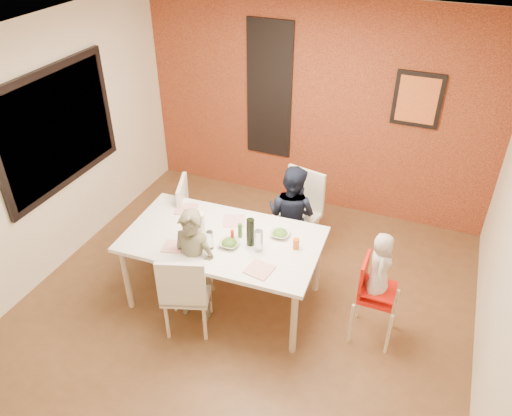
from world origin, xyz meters
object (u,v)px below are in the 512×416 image
at_px(chair_far, 300,208).
at_px(child_far, 291,215).
at_px(dining_table, 223,243).
at_px(wine_bottle, 250,232).
at_px(high_chair, 373,292).
at_px(paper_towel_roll, 199,224).
at_px(chair_near, 185,291).
at_px(child_near, 194,267).
at_px(chair_left, 174,215).
at_px(toddler, 380,266).

relative_size(chair_far, child_far, 0.82).
height_order(dining_table, wine_bottle, wine_bottle).
bearing_deg(wine_bottle, chair_far, 82.76).
height_order(high_chair, paper_towel_roll, paper_towel_roll).
relative_size(chair_near, paper_towel_roll, 3.82).
xyz_separation_m(chair_near, child_far, (0.55, 1.45, 0.08)).
height_order(child_near, child_far, child_near).
bearing_deg(dining_table, child_near, -116.76).
distance_m(chair_far, wine_bottle, 1.20).
relative_size(chair_near, chair_far, 0.95).
relative_size(dining_table, paper_towel_roll, 7.86).
relative_size(high_chair, child_far, 0.74).
relative_size(dining_table, chair_left, 1.98).
bearing_deg(child_far, chair_left, 30.00).
bearing_deg(paper_towel_roll, child_far, 55.09).
bearing_deg(dining_table, paper_towel_roll, -169.69).
height_order(chair_far, wine_bottle, wine_bottle).
bearing_deg(child_far, toddler, 155.42).
distance_m(chair_near, wine_bottle, 0.82).
bearing_deg(chair_far, wine_bottle, -85.30).
distance_m(high_chair, child_near, 1.71).
bearing_deg(toddler, child_near, 93.57).
height_order(chair_left, child_far, child_far).
bearing_deg(dining_table, child_far, 64.61).
xyz_separation_m(dining_table, toddler, (1.52, 0.08, 0.14)).
bearing_deg(chair_near, paper_towel_roll, -98.71).
bearing_deg(child_far, paper_towel_roll, 66.74).
bearing_deg(chair_left, toddler, 61.20).
bearing_deg(paper_towel_roll, child_near, -76.73).
height_order(toddler, paper_towel_roll, toddler).
bearing_deg(wine_bottle, high_chair, 3.46).
distance_m(high_chair, toddler, 0.33).
height_order(wine_bottle, paper_towel_roll, wine_bottle).
bearing_deg(chair_near, child_near, -102.34).
relative_size(chair_far, chair_left, 1.02).
bearing_deg(paper_towel_roll, wine_bottle, 5.22).
xyz_separation_m(high_chair, child_far, (-1.08, 0.81, 0.07)).
distance_m(dining_table, child_far, 0.99).
xyz_separation_m(child_near, wine_bottle, (0.46, 0.33, 0.32)).
xyz_separation_m(chair_near, chair_left, (-0.71, 1.03, 0.02)).
xyz_separation_m(chair_far, paper_towel_roll, (-0.67, -1.18, 0.36)).
xyz_separation_m(chair_far, child_far, (-0.02, -0.25, 0.05)).
xyz_separation_m(child_far, paper_towel_roll, (-0.65, -0.93, 0.31)).
bearing_deg(child_far, dining_table, 76.26).
bearing_deg(chair_far, dining_table, -99.22).
xyz_separation_m(dining_table, child_near, (-0.16, -0.32, -0.10)).
bearing_deg(high_chair, wine_bottle, 93.50).
bearing_deg(child_far, wine_bottle, 93.59).
height_order(dining_table, high_chair, high_chair).
bearing_deg(chair_near, high_chair, -177.50).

